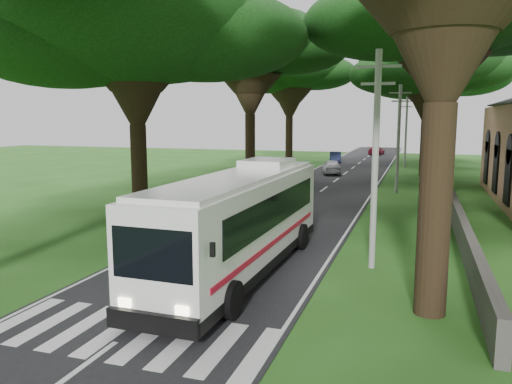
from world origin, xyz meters
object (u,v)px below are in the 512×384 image
at_px(distant_car_a, 332,167).
at_px(distant_car_b, 335,157).
at_px(pole_near, 375,157).
at_px(pole_far, 406,130).
at_px(coach_bus, 242,220).
at_px(distant_car_c, 376,150).
at_px(pedestrian, 121,223).
at_px(pole_mid, 398,137).

bearing_deg(distant_car_a, distant_car_b, -96.01).
distance_m(pole_near, pole_far, 40.00).
height_order(coach_bus, distant_car_c, coach_bus).
bearing_deg(distant_car_c, pole_far, 112.39).
distance_m(pole_near, pedestrian, 11.47).
height_order(coach_bus, pedestrian, coach_bus).
relative_size(distant_car_a, distant_car_c, 0.97).
xyz_separation_m(pole_mid, pedestrian, (-11.01, -19.76, -3.22)).
relative_size(pole_mid, pedestrian, 4.17).
distance_m(pole_mid, pedestrian, 22.85).
bearing_deg(distant_car_a, pole_mid, 108.23).
height_order(distant_car_a, distant_car_b, distant_car_a).
xyz_separation_m(pole_near, pedestrian, (-11.01, 0.24, -3.22)).
bearing_deg(pole_near, distant_car_c, 94.54).
height_order(pole_mid, distant_car_c, pole_mid).
bearing_deg(pole_near, distant_car_b, 100.92).
relative_size(pole_mid, distant_car_a, 1.89).
distance_m(pole_mid, pole_far, 20.00).
relative_size(distant_car_b, distant_car_c, 0.93).
bearing_deg(distant_car_a, pedestrian, 68.38).
bearing_deg(distant_car_c, distant_car_a, 94.56).
distance_m(distant_car_a, distant_car_c, 28.48).
bearing_deg(pedestrian, pole_far, -24.84).
height_order(coach_bus, distant_car_b, coach_bus).
distance_m(distant_car_b, pedestrian, 43.87).
xyz_separation_m(pole_near, distant_car_a, (-6.73, 30.82, -3.43)).
bearing_deg(distant_car_b, pole_mid, -80.20).
xyz_separation_m(coach_bus, pedestrian, (-6.55, 2.27, -0.98)).
bearing_deg(distant_car_c, pole_mid, 105.48).
distance_m(pole_far, distant_car_b, 10.04).
distance_m(pole_near, distant_car_a, 31.73).
relative_size(coach_bus, distant_car_c, 2.83).
xyz_separation_m(pole_mid, distant_car_b, (-8.50, 24.04, -3.49)).
relative_size(pole_near, pole_mid, 1.00).
height_order(pole_mid, distant_car_a, pole_mid).
xyz_separation_m(pole_far, pedestrian, (-11.01, -39.76, -3.22)).
height_order(pole_far, coach_bus, pole_far).
distance_m(pole_far, distant_car_a, 11.89).
height_order(pole_near, coach_bus, pole_near).
xyz_separation_m(distant_car_a, distant_car_b, (-1.77, 13.22, -0.06)).
bearing_deg(pedestrian, distant_car_b, -12.64).
bearing_deg(pedestrian, distant_car_a, -17.34).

